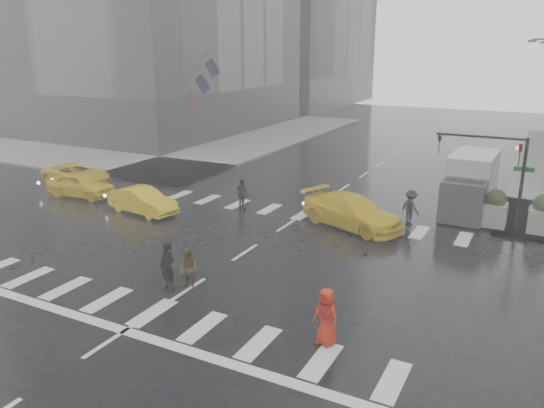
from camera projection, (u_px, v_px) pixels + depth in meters
The scene contains 18 objects.
ground at pixel (245, 252), 22.51m from camera, with size 120.00×120.00×0.00m, color black.
sidewalk_nw at pixel (153, 146), 46.01m from camera, with size 35.00×35.00×0.15m, color gray.
road_markings at pixel (245, 252), 22.51m from camera, with size 18.00×48.00×0.01m, color silver, non-canonical shape.
traffic_signal_pole at pixel (501, 164), 24.39m from camera, with size 4.45×0.42×4.50m.
planter_west at pixel (451, 203), 26.08m from camera, with size 1.10×1.10×1.80m.
planter_mid at pixel (495, 209), 25.19m from camera, with size 1.10×1.10×1.80m.
planter_east at pixel (542, 215), 24.30m from camera, with size 1.10×1.10×1.80m.
flag_cluster at pixel (199, 81), 43.30m from camera, with size 2.87×3.06×4.69m.
pedestrian_black at pixel (167, 249), 18.65m from camera, with size 1.10×1.11×2.43m.
pedestrian_brown at pixel (188, 270), 18.88m from camera, with size 0.75×0.58×1.54m, color #4D371B.
pedestrian_orange at pixel (326, 317), 15.37m from camera, with size 0.98×0.79×1.75m.
pedestrian_far_a at pixel (242, 194), 28.21m from camera, with size 0.98×0.60×1.68m, color black.
pedestrian_far_b at pixel (411, 207), 25.84m from camera, with size 1.12×0.62×1.73m, color black.
taxi_front at pixel (81, 185), 30.70m from camera, with size 1.68×4.18×1.42m, color yellow.
taxi_mid at pixel (143, 201), 27.66m from camera, with size 1.41×4.03×1.33m, color yellow.
taxi_rear at pixel (352, 211), 25.53m from camera, with size 2.16×4.68×1.54m, color yellow.
taxi_far at pixel (77, 174), 33.70m from camera, with size 2.07×3.98×1.25m, color yellow.
box_truck at pixel (470, 182), 27.52m from camera, with size 2.14×5.70×3.03m.
Camera 1 is at (10.75, -18.05, 8.42)m, focal length 35.00 mm.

